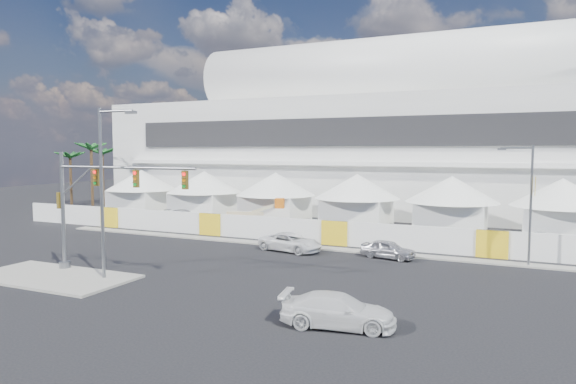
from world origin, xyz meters
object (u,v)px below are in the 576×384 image
at_px(boom_lift, 239,224).
at_px(traffic_mast, 89,205).
at_px(streetlight_median, 105,181).
at_px(lot_car_a, 544,242).
at_px(lot_car_c, 184,216).
at_px(pickup_near, 338,310).
at_px(sedan_silver, 388,249).
at_px(streetlight_curb, 528,196).
at_px(pickup_curb, 291,242).

bearing_deg(boom_lift, traffic_mast, -109.83).
relative_size(traffic_mast, streetlight_median, 1.06).
xyz_separation_m(lot_car_a, lot_car_c, (-34.87, 1.13, 0.02)).
distance_m(pickup_near, boom_lift, 26.59).
bearing_deg(streetlight_median, pickup_near, -7.45).
bearing_deg(traffic_mast, sedan_silver, 37.30).
bearing_deg(lot_car_c, streetlight_curb, -92.58).
height_order(sedan_silver, lot_car_a, sedan_silver).
xyz_separation_m(lot_car_a, traffic_mast, (-26.37, -20.42, 3.72)).
bearing_deg(streetlight_curb, lot_car_c, 166.67).
height_order(lot_car_c, streetlight_curb, streetlight_curb).
height_order(pickup_curb, lot_car_a, pickup_curb).
height_order(sedan_silver, pickup_curb, pickup_curb).
distance_m(lot_car_c, boom_lift, 9.90).
relative_size(pickup_curb, lot_car_c, 1.09).
bearing_deg(lot_car_c, streetlight_median, -143.65).
height_order(sedan_silver, pickup_near, pickup_near).
height_order(lot_car_a, traffic_mast, traffic_mast).
bearing_deg(pickup_near, streetlight_curb, -34.83).
bearing_deg(boom_lift, sedan_silver, -37.40).
distance_m(sedan_silver, pickup_near, 15.18).
height_order(lot_car_a, lot_car_c, lot_car_c).
height_order(pickup_near, lot_car_a, pickup_near).
distance_m(pickup_curb, boom_lift, 9.96).
height_order(pickup_near, streetlight_median, streetlight_median).
relative_size(sedan_silver, pickup_near, 0.77).
bearing_deg(streetlight_median, lot_car_c, 115.60).
bearing_deg(pickup_curb, traffic_mast, 154.74).
distance_m(traffic_mast, streetlight_median, 2.91).
height_order(lot_car_c, traffic_mast, traffic_mast).
bearing_deg(streetlight_curb, pickup_curb, -173.50).
relative_size(sedan_silver, traffic_mast, 0.37).
xyz_separation_m(pickup_near, boom_lift, (-16.81, 20.60, 0.15)).
distance_m(lot_car_c, traffic_mast, 23.46).
xyz_separation_m(streetlight_curb, boom_lift, (-24.42, 4.09, -3.81)).
distance_m(pickup_curb, lot_car_a, 19.78).
height_order(lot_car_a, streetlight_curb, streetlight_curb).
height_order(sedan_silver, lot_car_c, lot_car_c).
relative_size(lot_car_a, streetlight_curb, 0.48).
distance_m(pickup_curb, traffic_mast, 15.00).
relative_size(lot_car_c, streetlight_median, 0.46).
bearing_deg(boom_lift, lot_car_c, 139.24).
xyz_separation_m(traffic_mast, streetlight_median, (2.27, -0.92, 1.57)).
relative_size(pickup_near, streetlight_median, 0.50).
xyz_separation_m(streetlight_median, streetlight_curb, (22.77, 14.53, -1.23)).
height_order(sedan_silver, traffic_mast, traffic_mast).
distance_m(sedan_silver, traffic_mast, 20.49).
bearing_deg(streetlight_curb, streetlight_median, -147.46).
distance_m(pickup_curb, pickup_near, 17.10).
bearing_deg(boom_lift, streetlight_curb, -27.33).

